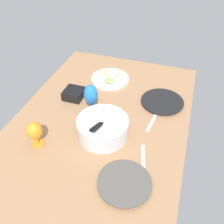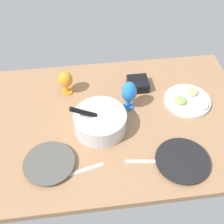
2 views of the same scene
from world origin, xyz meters
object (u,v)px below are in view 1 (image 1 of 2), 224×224
Objects in this scene: dinner_plate_left at (162,102)px; mixing_bowl at (103,127)px; dinner_plate_right at (125,183)px; fruit_platter at (111,78)px; hurricane_glass_blue at (91,95)px; square_bowl_black at (74,93)px; hurricane_glass_orange at (34,131)px.

mixing_bowl is (39.15, -27.43, 4.93)cm from dinner_plate_left.
dinner_plate_left is 1.07× the size of dinner_plate_right.
fruit_platter is (-16.00, -41.08, 0.42)cm from dinner_plate_left.
hurricane_glass_blue reaches higher than dinner_plate_right.
dinner_plate_left is 2.19× the size of square_bowl_black.
square_bowl_black is (-54.77, -51.10, 2.02)cm from dinner_plate_right.
dinner_plate_left is 67.27cm from dinner_plate_right.
dinner_plate_right is at bearing 43.01° from square_bowl_black.
mixing_bowl is 56.99cm from fruit_platter.
hurricane_glass_orange is 1.22× the size of square_bowl_black.
dinner_plate_left is 1.79× the size of hurricane_glass_orange.
square_bowl_black is at bearing -78.12° from dinner_plate_left.
dinner_plate_right is (66.93, -6.72, 0.22)cm from dinner_plate_left.
square_bowl_black is (-8.76, -16.35, -8.48)cm from hurricane_glass_blue.
hurricane_glass_blue is at bearing -142.41° from mixing_bowl.
dinner_plate_left is at bearing 144.98° from mixing_bowl.
hurricane_glass_blue is at bearing -142.94° from dinner_plate_right.
dinner_plate_left is 1.44× the size of hurricane_glass_blue.
hurricane_glass_orange reaches higher than square_bowl_black.
dinner_plate_right is 1.34× the size of hurricane_glass_blue.
fruit_platter is at bearing -157.49° from dinner_plate_right.
dinner_plate_left is 48.06cm from mixing_bowl.
mixing_bowl reaches higher than fruit_platter.
mixing_bowl reaches higher than square_bowl_black.
hurricane_glass_blue is at bearing 153.68° from hurricane_glass_orange.
mixing_bowl is 2.37× the size of square_bowl_black.
dinner_plate_right is 89.77cm from fruit_platter.
mixing_bowl is at bearing 119.10° from hurricane_glass_orange.
dinner_plate_right is 0.93× the size of fruit_platter.
mixing_bowl is (-27.78, -20.71, 4.71)cm from dinner_plate_right.
hurricane_glass_orange reaches higher than dinner_plate_left.
mixing_bowl reaches higher than dinner_plate_right.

